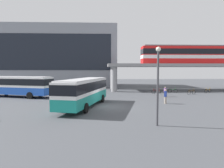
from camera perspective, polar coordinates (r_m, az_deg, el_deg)
name	(u,v)px	position (r m, az deg, el deg)	size (l,w,h in m)	color
ground_plane	(107,96)	(32.84, -1.32, -3.34)	(120.00, 120.00, 0.00)	#47494F
station_building	(60,57)	(55.63, -14.72, 7.57)	(30.12, 11.74, 15.55)	gray
elevated_platform	(188,67)	(44.71, 20.93, 4.50)	(33.68, 6.92, 5.48)	gray
train	(186,55)	(44.64, 20.43, 7.94)	(18.52, 2.96, 3.84)	red
bus_main	(84,90)	(22.72, -8.01, -1.61)	(5.14, 11.33, 3.22)	teal
bus_secondary	(18,84)	(34.09, -25.39, -0.09)	(11.28, 5.86, 3.22)	#1E4CB2
bicycle_brown	(191,92)	(37.21, 21.89, -2.20)	(1.72, 0.61, 1.04)	black
bicycle_red	(156,91)	(36.63, 12.65, -2.10)	(1.79, 0.21, 1.04)	black
bicycle_orange	(208,91)	(40.98, 25.87, -1.77)	(1.66, 0.79, 1.04)	black
bicycle_green	(173,91)	(38.86, 17.06, -1.84)	(1.67, 0.76, 1.04)	black
pedestrian_by_bike_rack	(165,97)	(25.73, 15.10, -3.59)	(0.43, 0.48, 1.81)	gray
pedestrian_waiting_near_stop	(165,92)	(32.39, 15.04, -2.28)	(0.48, 0.44, 1.56)	maroon
lamp_post	(158,79)	(15.15, 13.04, 1.33)	(0.36, 0.36, 5.92)	#3F3F44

